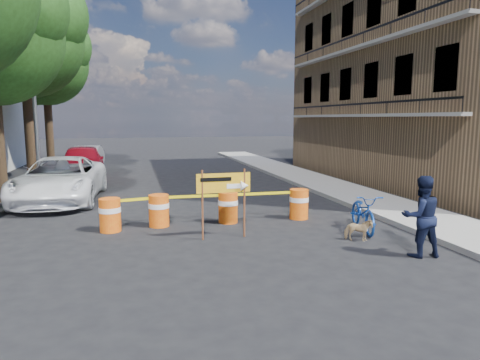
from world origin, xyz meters
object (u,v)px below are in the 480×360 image
suv_white (60,180)px  sedan_silver (87,157)px  sedan_red (82,162)px  barrel_far_right (299,203)px  barrel_mid_left (159,210)px  barrel_far_left (110,214)px  barrel_mid_right (228,207)px  bicycle (364,195)px  dog (358,230)px  pedestrian (421,216)px  detour_sign (230,188)px

suv_white → sedan_silver: (-0.10, 10.71, -0.12)m
sedan_red → barrel_far_right: bearing=-58.7°
barrel_mid_left → sedan_red: 10.93m
barrel_mid_left → suv_white: suv_white is taller
barrel_far_right → sedan_silver: (-7.53, 15.38, 0.22)m
barrel_far_left → sedan_red: bearing=99.6°
barrel_mid_right → bicycle: (3.34, -1.78, 0.51)m
barrel_far_right → sedan_red: size_ratio=0.18×
barrel_far_left → sedan_silver: sedan_silver is taller
barrel_mid_left → dog: barrel_mid_left is taller
suv_white → sedan_silver: bearing=93.6°
barrel_mid_right → dog: barrel_mid_right is taller
barrel_mid_left → barrel_mid_right: same height
barrel_far_right → dog: bearing=-78.6°
barrel_mid_left → barrel_mid_right: (1.98, -0.04, 0.00)m
bicycle → suv_white: size_ratio=0.34×
barrel_far_right → pedestrian: 4.20m
barrel_far_left → detour_sign: detour_sign is taller
barrel_far_right → detour_sign: size_ratio=0.51×
barrel_far_left → pedestrian: (6.72, -3.83, 0.43)m
barrel_far_right → bicycle: bicycle is taller
barrel_mid_right → dog: bearing=-44.3°
barrel_mid_left → dog: bearing=-29.9°
barrel_mid_right → pedestrian: 5.31m
bicycle → sedan_silver: 19.19m
barrel_far_right → sedan_red: 12.83m
bicycle → suv_white: (-8.58, 6.41, -0.17)m
dog → suv_white: (-7.95, 7.28, 0.53)m
dog → detour_sign: bearing=94.5°
pedestrian → sedan_red: (-8.54, 14.54, -0.04)m
bicycle → sedan_silver: (-8.68, 17.12, -0.29)m
bicycle → barrel_mid_left: bearing=174.5°
dog → pedestrian: bearing=-129.0°
barrel_mid_left → barrel_far_right: bearing=-1.2°
barrel_far_left → suv_white: size_ratio=0.15×
barrel_far_right → bicycle: bearing=-56.4°
barrel_mid_left → bicycle: (5.32, -1.82, 0.51)m
barrel_mid_left → bicycle: bearing=-18.9°
detour_sign → bicycle: 3.66m
barrel_mid_left → pedestrian: (5.41, -4.07, 0.43)m
barrel_far_right → sedan_silver: sedan_silver is taller
pedestrian → sedan_red: size_ratio=0.36×
barrel_far_left → dog: (6.00, -2.45, -0.19)m
suv_white → barrel_far_right: bearing=-29.0°
pedestrian → sedan_silver: pedestrian is taller
bicycle → sedan_silver: bicycle is taller
barrel_far_left → sedan_silver: 15.67m
detour_sign → sedan_red: detour_sign is taller
suv_white → barrel_mid_left: bearing=-51.5°
pedestrian → sedan_silver: (-8.77, 19.37, -0.21)m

